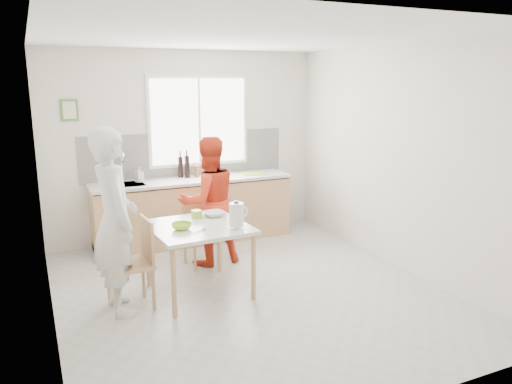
# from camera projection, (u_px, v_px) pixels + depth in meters

# --- Properties ---
(ground) EXTENTS (4.50, 4.50, 0.00)m
(ground) POSITION_uv_depth(u_px,v_px,m) (249.00, 291.00, 5.52)
(ground) COLOR #B7B7B2
(ground) RESTS_ON ground
(room_shell) EXTENTS (4.50, 4.50, 4.50)m
(room_shell) POSITION_uv_depth(u_px,v_px,m) (249.00, 143.00, 5.15)
(room_shell) COLOR silver
(room_shell) RESTS_ON ground
(window) EXTENTS (1.50, 0.06, 1.30)m
(window) POSITION_uv_depth(u_px,v_px,m) (199.00, 121.00, 7.20)
(window) COLOR white
(window) RESTS_ON room_shell
(backsplash) EXTENTS (3.00, 0.02, 0.65)m
(backsplash) POSITION_uv_depth(u_px,v_px,m) (186.00, 154.00, 7.23)
(backsplash) COLOR white
(backsplash) RESTS_ON room_shell
(picture_frame) EXTENTS (0.22, 0.03, 0.28)m
(picture_frame) POSITION_uv_depth(u_px,v_px,m) (69.00, 110.00, 6.44)
(picture_frame) COLOR #497F39
(picture_frame) RESTS_ON room_shell
(kitchen_counter) EXTENTS (2.84, 0.64, 1.37)m
(kitchen_counter) POSITION_uv_depth(u_px,v_px,m) (194.00, 213.00, 7.15)
(kitchen_counter) COLOR tan
(kitchen_counter) RESTS_ON ground
(dining_table) EXTENTS (1.06, 1.06, 0.77)m
(dining_table) POSITION_uv_depth(u_px,v_px,m) (198.00, 233.00, 5.33)
(dining_table) COLOR silver
(dining_table) RESTS_ON ground
(chair_left) EXTENTS (0.45, 0.45, 0.92)m
(chair_left) POSITION_uv_depth(u_px,v_px,m) (136.00, 259.00, 5.05)
(chair_left) COLOR tan
(chair_left) RESTS_ON ground
(chair_far) EXTENTS (0.42, 0.42, 0.86)m
(chair_far) POSITION_uv_depth(u_px,v_px,m) (200.00, 228.00, 6.24)
(chair_far) COLOR tan
(chair_far) RESTS_ON ground
(person_white) EXTENTS (0.49, 0.71, 1.86)m
(person_white) POSITION_uv_depth(u_px,v_px,m) (115.00, 221.00, 4.87)
(person_white) COLOR silver
(person_white) RESTS_ON ground
(person_red) EXTENTS (0.82, 0.66, 1.61)m
(person_red) POSITION_uv_depth(u_px,v_px,m) (209.00, 201.00, 6.20)
(person_red) COLOR red
(person_red) RESTS_ON ground
(bowl_green) EXTENTS (0.22, 0.22, 0.07)m
(bowl_green) POSITION_uv_depth(u_px,v_px,m) (182.00, 226.00, 5.17)
(bowl_green) COLOR #9ECD2F
(bowl_green) RESTS_ON dining_table
(bowl_white) EXTENTS (0.25, 0.25, 0.06)m
(bowl_white) POSITION_uv_depth(u_px,v_px,m) (214.00, 214.00, 5.66)
(bowl_white) COLOR white
(bowl_white) RESTS_ON dining_table
(milk_jug) EXTENTS (0.21, 0.15, 0.27)m
(milk_jug) POSITION_uv_depth(u_px,v_px,m) (237.00, 214.00, 5.19)
(milk_jug) COLOR white
(milk_jug) RESTS_ON dining_table
(green_box) EXTENTS (0.11, 0.11, 0.09)m
(green_box) POSITION_uv_depth(u_px,v_px,m) (197.00, 214.00, 5.59)
(green_box) COLOR #98D230
(green_box) RESTS_ON dining_table
(spoon) EXTENTS (0.15, 0.08, 0.01)m
(spoon) POSITION_uv_depth(u_px,v_px,m) (199.00, 231.00, 5.09)
(spoon) COLOR #A5A5AA
(spoon) RESTS_ON dining_table
(cutting_board) EXTENTS (0.42, 0.36, 0.01)m
(cutting_board) POSITION_uv_depth(u_px,v_px,m) (254.00, 174.00, 7.39)
(cutting_board) COLOR #86BD2B
(cutting_board) RESTS_ON kitchen_counter
(wine_bottle_a) EXTENTS (0.07, 0.07, 0.32)m
(wine_bottle_a) POSITION_uv_depth(u_px,v_px,m) (187.00, 166.00, 7.09)
(wine_bottle_a) COLOR black
(wine_bottle_a) RESTS_ON kitchen_counter
(wine_bottle_b) EXTENTS (0.07, 0.07, 0.30)m
(wine_bottle_b) POSITION_uv_depth(u_px,v_px,m) (181.00, 167.00, 7.11)
(wine_bottle_b) COLOR black
(wine_bottle_b) RESTS_ON kitchen_counter
(jar_amber) EXTENTS (0.06, 0.06, 0.16)m
(jar_amber) POSITION_uv_depth(u_px,v_px,m) (197.00, 171.00, 7.16)
(jar_amber) COLOR brown
(jar_amber) RESTS_ON kitchen_counter
(soap_bottle) EXTENTS (0.12, 0.12, 0.21)m
(soap_bottle) POSITION_uv_depth(u_px,v_px,m) (139.00, 174.00, 6.79)
(soap_bottle) COLOR #999999
(soap_bottle) RESTS_ON kitchen_counter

